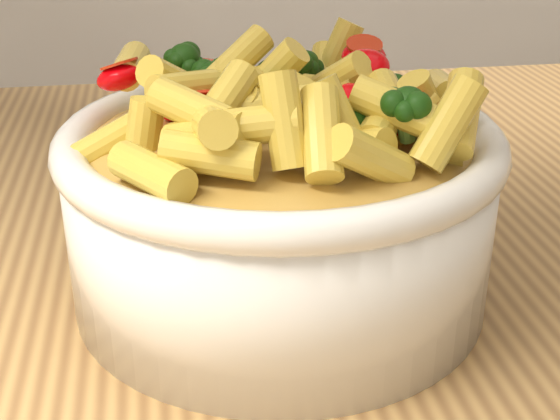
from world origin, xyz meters
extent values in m
cube|color=tan|center=(0.00, 0.00, 0.88)|extent=(1.20, 0.80, 0.04)
cylinder|color=white|center=(0.04, -0.08, 0.95)|extent=(0.25, 0.25, 0.10)
ellipsoid|color=white|center=(0.04, -0.08, 0.92)|extent=(0.23, 0.23, 0.04)
torus|color=white|center=(0.04, -0.08, 1.00)|extent=(0.26, 0.26, 0.02)
ellipsoid|color=#E4AA4D|center=(0.04, -0.08, 1.00)|extent=(0.22, 0.22, 0.02)
camera|label=1|loc=(-0.03, -0.49, 1.15)|focal=50.00mm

